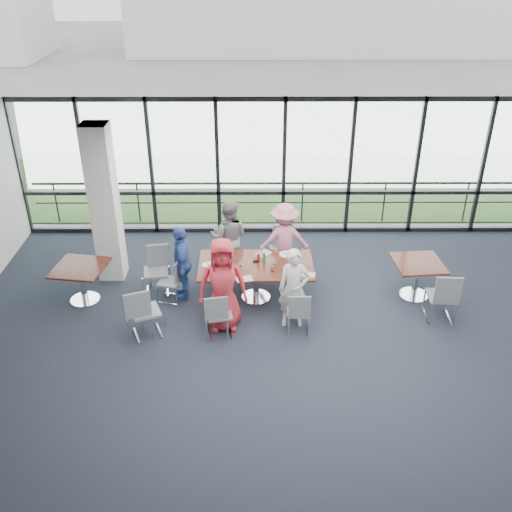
{
  "coord_description": "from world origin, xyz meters",
  "views": [
    {
      "loc": [
        -0.7,
        -7.21,
        6.14
      ],
      "look_at": [
        -0.65,
        1.81,
        1.1
      ],
      "focal_mm": 40.0,
      "sensor_mm": 36.0,
      "label": 1
    }
  ],
  "objects_px": {
    "diner_near_right": "(294,288)",
    "chair_main_end": "(170,282)",
    "diner_end": "(182,263)",
    "chair_main_nl": "(219,314)",
    "diner_far_right": "(284,240)",
    "chair_main_fl": "(225,253)",
    "diner_far_left": "(229,238)",
    "chair_main_nr": "(298,311)",
    "structural_column": "(105,204)",
    "chair_spare_la": "(146,311)",
    "main_table": "(256,269)",
    "chair_spare_r": "(441,296)",
    "chair_main_fr": "(282,250)",
    "diner_near_left": "(223,285)",
    "chair_spare_lb": "(156,272)",
    "side_table_left": "(80,272)"
  },
  "relations": [
    {
      "from": "diner_near_right",
      "to": "chair_main_end",
      "type": "bearing_deg",
      "value": 161.69
    },
    {
      "from": "diner_end",
      "to": "chair_main_nl",
      "type": "bearing_deg",
      "value": 25.35
    },
    {
      "from": "diner_far_right",
      "to": "chair_main_fl",
      "type": "height_order",
      "value": "diner_far_right"
    },
    {
      "from": "diner_far_left",
      "to": "chair_main_end",
      "type": "height_order",
      "value": "diner_far_left"
    },
    {
      "from": "diner_far_left",
      "to": "chair_main_nr",
      "type": "bearing_deg",
      "value": 129.71
    },
    {
      "from": "structural_column",
      "to": "chair_spare_la",
      "type": "bearing_deg",
      "value": -63.28
    },
    {
      "from": "diner_far_left",
      "to": "diner_far_right",
      "type": "height_order",
      "value": "diner_far_left"
    },
    {
      "from": "main_table",
      "to": "chair_spare_r",
      "type": "relative_size",
      "value": 2.19
    },
    {
      "from": "chair_main_fl",
      "to": "chair_main_end",
      "type": "distance_m",
      "value": 1.51
    },
    {
      "from": "main_table",
      "to": "chair_main_end",
      "type": "bearing_deg",
      "value": -178.45
    },
    {
      "from": "chair_main_fr",
      "to": "chair_main_end",
      "type": "height_order",
      "value": "chair_main_fr"
    },
    {
      "from": "chair_main_nl",
      "to": "diner_far_left",
      "type": "bearing_deg",
      "value": 76.91
    },
    {
      "from": "chair_main_nr",
      "to": "chair_main_end",
      "type": "bearing_deg",
      "value": 157.32
    },
    {
      "from": "diner_near_left",
      "to": "chair_spare_lb",
      "type": "distance_m",
      "value": 1.83
    },
    {
      "from": "main_table",
      "to": "diner_near_right",
      "type": "distance_m",
      "value": 1.09
    },
    {
      "from": "chair_main_fl",
      "to": "chair_main_fr",
      "type": "bearing_deg",
      "value": -164.61
    },
    {
      "from": "chair_main_fr",
      "to": "side_table_left",
      "type": "bearing_deg",
      "value": 8.78
    },
    {
      "from": "diner_far_right",
      "to": "diner_end",
      "type": "bearing_deg",
      "value": 18.41
    },
    {
      "from": "side_table_left",
      "to": "chair_main_nr",
      "type": "distance_m",
      "value": 4.18
    },
    {
      "from": "diner_near_left",
      "to": "chair_spare_lb",
      "type": "height_order",
      "value": "diner_near_left"
    },
    {
      "from": "chair_main_fr",
      "to": "chair_spare_lb",
      "type": "xyz_separation_m",
      "value": [
        -2.49,
        -0.87,
        -0.0
      ]
    },
    {
      "from": "diner_near_left",
      "to": "chair_spare_la",
      "type": "relative_size",
      "value": 1.82
    },
    {
      "from": "diner_near_right",
      "to": "diner_end",
      "type": "relative_size",
      "value": 1.0
    },
    {
      "from": "main_table",
      "to": "chair_main_fr",
      "type": "bearing_deg",
      "value": 63.05
    },
    {
      "from": "diner_near_right",
      "to": "diner_far_right",
      "type": "xyz_separation_m",
      "value": [
        -0.08,
        1.76,
        0.04
      ]
    },
    {
      "from": "diner_far_left",
      "to": "chair_spare_lb",
      "type": "height_order",
      "value": "diner_far_left"
    },
    {
      "from": "chair_main_nr",
      "to": "diner_far_right",
      "type": "bearing_deg",
      "value": 94.81
    },
    {
      "from": "diner_far_left",
      "to": "diner_end",
      "type": "height_order",
      "value": "diner_far_left"
    },
    {
      "from": "diner_far_left",
      "to": "chair_spare_lb",
      "type": "bearing_deg",
      "value": 36.81
    },
    {
      "from": "chair_spare_la",
      "to": "chair_main_end",
      "type": "bearing_deg",
      "value": 54.19
    },
    {
      "from": "diner_far_right",
      "to": "chair_main_fl",
      "type": "bearing_deg",
      "value": -11.67
    },
    {
      "from": "diner_far_left",
      "to": "chair_spare_r",
      "type": "distance_m",
      "value": 4.26
    },
    {
      "from": "main_table",
      "to": "diner_end",
      "type": "bearing_deg",
      "value": 176.74
    },
    {
      "from": "side_table_left",
      "to": "chair_spare_lb",
      "type": "bearing_deg",
      "value": 11.95
    },
    {
      "from": "side_table_left",
      "to": "chair_main_nr",
      "type": "relative_size",
      "value": 1.29
    },
    {
      "from": "chair_main_nr",
      "to": "chair_spare_lb",
      "type": "relative_size",
      "value": 0.88
    },
    {
      "from": "chair_spare_r",
      "to": "diner_far_right",
      "type": "bearing_deg",
      "value": 153.08
    },
    {
      "from": "side_table_left",
      "to": "chair_main_fr",
      "type": "height_order",
      "value": "chair_main_fr"
    },
    {
      "from": "side_table_left",
      "to": "chair_main_fl",
      "type": "distance_m",
      "value": 2.92
    },
    {
      "from": "main_table",
      "to": "diner_far_right",
      "type": "bearing_deg",
      "value": 56.82
    },
    {
      "from": "diner_near_left",
      "to": "diner_far_right",
      "type": "height_order",
      "value": "diner_near_left"
    },
    {
      "from": "structural_column",
      "to": "chair_main_nl",
      "type": "relative_size",
      "value": 3.68
    },
    {
      "from": "structural_column",
      "to": "diner_near_right",
      "type": "bearing_deg",
      "value": -25.79
    },
    {
      "from": "side_table_left",
      "to": "chair_main_end",
      "type": "distance_m",
      "value": 1.68
    },
    {
      "from": "chair_main_fr",
      "to": "chair_spare_r",
      "type": "height_order",
      "value": "chair_spare_r"
    },
    {
      "from": "diner_near_right",
      "to": "chair_spare_la",
      "type": "distance_m",
      "value": 2.61
    },
    {
      "from": "diner_far_left",
      "to": "diner_near_right",
      "type": "bearing_deg",
      "value": 130.74
    },
    {
      "from": "side_table_left",
      "to": "chair_spare_la",
      "type": "distance_m",
      "value": 1.77
    },
    {
      "from": "diner_far_left",
      "to": "chair_spare_lb",
      "type": "xyz_separation_m",
      "value": [
        -1.41,
        -0.78,
        -0.34
      ]
    },
    {
      "from": "chair_main_nr",
      "to": "chair_spare_la",
      "type": "distance_m",
      "value": 2.67
    }
  ]
}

